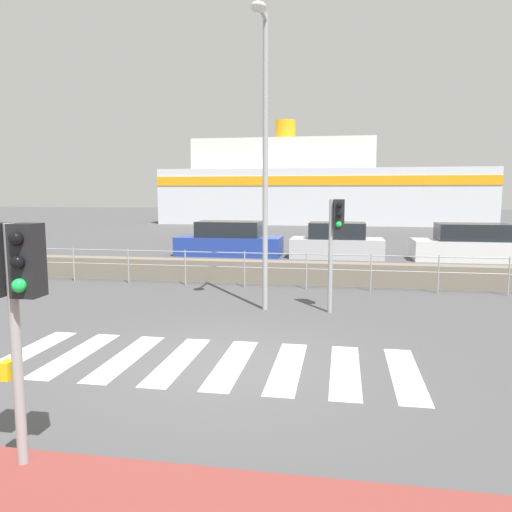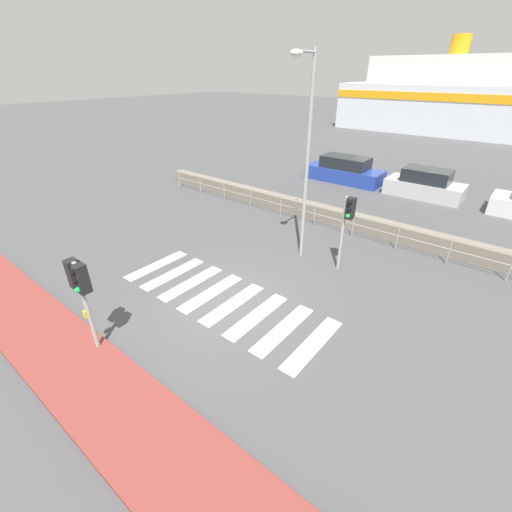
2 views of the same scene
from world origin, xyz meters
The scene contains 11 objects.
ground_plane centered at (0.00, 0.00, 0.00)m, with size 160.00×160.00×0.00m, color #4C4C4F.
sidewalk_brick centered at (0.00, -4.10, 0.06)m, with size 24.00×1.80×0.12m.
crosswalk centered at (-0.28, 0.00, 0.00)m, with size 6.75×2.40×0.01m.
seawall centered at (0.00, 7.34, 0.33)m, with size 21.89×0.55×0.66m.
harbor_fence centered at (0.00, 6.47, 0.70)m, with size 19.74×0.04×1.06m.
traffic_light_near centered at (-1.15, -3.44, 1.91)m, with size 0.58×0.41×2.46m.
traffic_light_far centered at (1.73, 3.77, 1.90)m, with size 0.34×0.32×2.59m.
streetlamp centered at (0.12, 3.59, 4.07)m, with size 0.32×1.22×6.63m.
ferry_boat centered at (-0.68, 38.09, 3.13)m, with size 28.02×8.36×9.16m.
parked_car_blue centered at (-3.00, 13.67, 0.64)m, with size 4.58×1.76×1.49m.
parked_car_silver centered at (1.66, 13.67, 0.63)m, with size 3.86×1.74×1.49m.
Camera 2 is at (5.80, -5.93, 6.04)m, focal length 24.00 mm.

